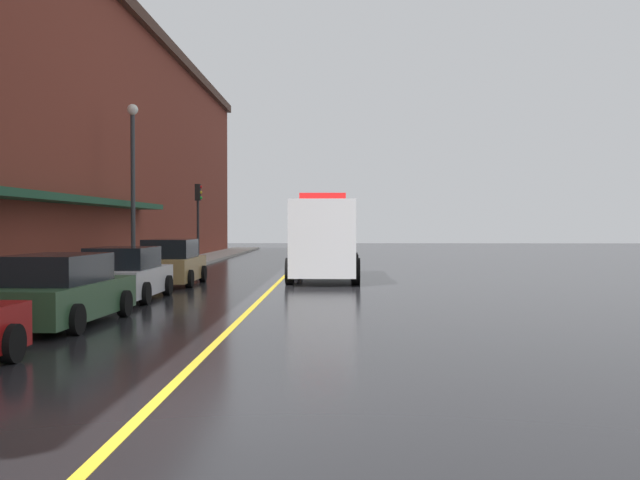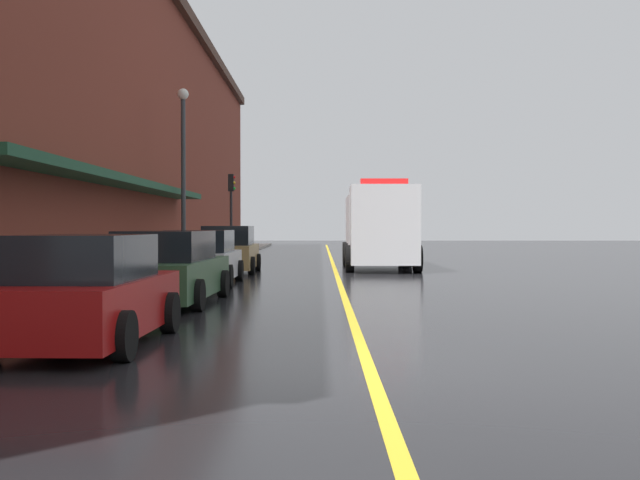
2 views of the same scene
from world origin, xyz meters
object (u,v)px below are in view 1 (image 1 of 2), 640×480
at_px(parked_car_1, 60,291).
at_px(parked_car_2, 125,275).
at_px(parking_meter_0, 121,258).
at_px(parking_meter_1, 106,260).
at_px(parked_car_3, 171,263).
at_px(box_truck, 325,240).
at_px(street_lamp_left, 133,171).
at_px(traffic_light_near, 198,208).

xyz_separation_m(parked_car_1, parked_car_2, (-0.14, 5.48, -0.01)).
bearing_deg(parking_meter_0, parking_meter_1, -90.00).
bearing_deg(parking_meter_1, parking_meter_0, 90.00).
distance_m(parked_car_3, box_truck, 6.42).
bearing_deg(box_truck, street_lamp_left, -84.71).
relative_size(box_truck, traffic_light_near, 1.83).
xyz_separation_m(parked_car_3, traffic_light_near, (-1.40, 12.70, 2.36)).
bearing_deg(parked_car_2, box_truck, -34.24).
bearing_deg(parked_car_2, parked_car_3, -1.22).
relative_size(parked_car_1, traffic_light_near, 1.15).
height_order(parked_car_1, box_truck, box_truck).
height_order(parking_meter_0, street_lamp_left, street_lamp_left).
relative_size(parked_car_3, street_lamp_left, 0.62).
xyz_separation_m(street_lamp_left, traffic_light_near, (0.66, 10.41, -1.24)).
relative_size(box_truck, street_lamp_left, 1.14).
relative_size(parked_car_1, box_truck, 0.63).
xyz_separation_m(parked_car_2, box_truck, (5.79, 8.45, 0.88)).
bearing_deg(box_truck, parked_car_3, -62.09).
relative_size(parked_car_1, street_lamp_left, 0.71).
distance_m(parked_car_1, parking_meter_1, 7.99).
height_order(parked_car_1, traffic_light_near, traffic_light_near).
height_order(parked_car_3, street_lamp_left, street_lamp_left).
distance_m(parking_meter_0, traffic_light_near, 14.23).
xyz_separation_m(parked_car_2, parking_meter_0, (-1.33, 4.15, 0.32)).
height_order(parked_car_3, box_truck, box_truck).
xyz_separation_m(box_truck, street_lamp_left, (-7.72, -0.64, 2.78)).
relative_size(parked_car_2, box_truck, 0.55).
bearing_deg(parked_car_2, parking_meter_1, 29.46).
distance_m(street_lamp_left, traffic_light_near, 10.50).
bearing_deg(box_truck, parked_car_1, -21.54).
bearing_deg(parked_car_1, box_truck, -19.85).
xyz_separation_m(parked_car_2, traffic_light_near, (-1.27, 18.22, 2.41)).
bearing_deg(parking_meter_1, box_truck, 40.47).
xyz_separation_m(parked_car_3, parking_meter_1, (-1.47, -3.15, 0.26)).
bearing_deg(parking_meter_0, box_truck, 31.11).
distance_m(parked_car_3, street_lamp_left, 4.74).
distance_m(parked_car_2, traffic_light_near, 18.43).
height_order(parking_meter_0, traffic_light_near, traffic_light_near).
relative_size(parking_meter_1, street_lamp_left, 0.19).
bearing_deg(parking_meter_0, parked_car_2, -72.24).
xyz_separation_m(parked_car_2, parking_meter_1, (-1.33, 2.37, 0.32)).
relative_size(box_truck, parking_meter_1, 5.93).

